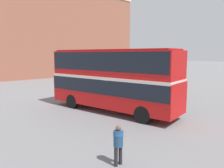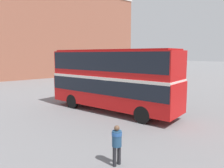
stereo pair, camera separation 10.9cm
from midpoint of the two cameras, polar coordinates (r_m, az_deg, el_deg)
name	(u,v)px [view 1 (the left image)]	position (r m, az deg, el deg)	size (l,w,h in m)	color
ground_plane	(109,110)	(16.63, -0.99, -6.91)	(240.00, 240.00, 0.00)	slate
building_row_left	(58,34)	(46.17, -14.10, 12.65)	(9.22, 32.41, 16.61)	#935642
double_decker_bus	(112,76)	(15.94, -0.19, 2.05)	(10.49, 4.59, 4.55)	red
pedestrian_foreground	(118,141)	(8.52, 1.27, -14.67)	(0.40, 0.40, 1.58)	#232328
no_entry_sign	(73,79)	(21.69, -10.24, 1.22)	(0.62, 0.08, 2.68)	gray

